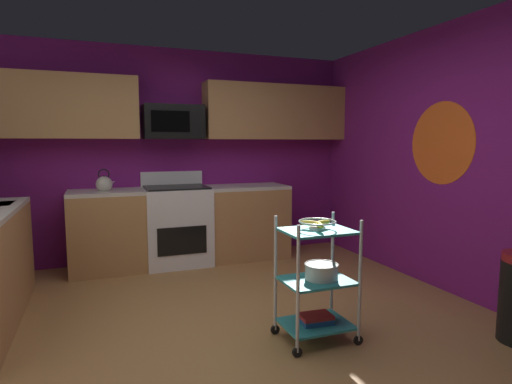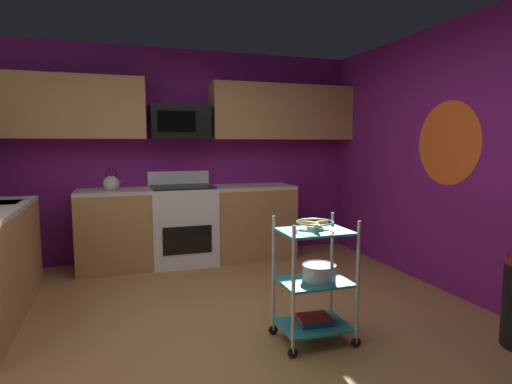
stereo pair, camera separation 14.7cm
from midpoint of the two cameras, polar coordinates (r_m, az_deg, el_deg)
name	(u,v)px [view 2 (the right image)]	position (r m, az deg, el deg)	size (l,w,h in m)	color
floor	(238,337)	(3.40, -1.10, -19.00)	(4.40, 4.80, 0.04)	#A87542
wall_back	(185,155)	(5.44, -8.81, 4.94)	(4.52, 0.06, 2.60)	#751970
wall_right	(478,160)	(4.30, 28.62, 3.80)	(0.06, 4.80, 2.60)	#751970
wall_flower_decal	(448,143)	(4.51, 25.33, 5.98)	(0.81, 0.81, 0.00)	#E5591E
counter_run	(121,239)	(4.61, -16.90, -6.05)	(3.49, 2.50, 0.92)	#B27F4C
oven_range	(183,224)	(5.19, -9.02, -4.27)	(0.76, 0.65, 1.10)	white
upper_cabinets	(188,110)	(5.26, -8.34, 10.89)	(4.40, 0.33, 0.70)	#B27F4C
microwave	(180,122)	(5.21, -9.47, 9.26)	(0.70, 0.39, 0.40)	black
rolling_cart	(314,281)	(3.17, 9.18, -11.80)	(0.56, 0.40, 0.91)	silver
fruit_bowl	(315,224)	(3.07, 9.33, -4.26)	(0.27, 0.27, 0.07)	silver
mixing_bowl_large	(319,272)	(3.17, 9.86, -10.56)	(0.25, 0.25, 0.11)	silver
book_stack	(313,320)	(3.28, 9.09, -16.64)	(0.24, 0.18, 0.06)	#1E4C8C
kettle	(111,183)	(5.05, -18.14, 1.12)	(0.21, 0.18, 0.26)	beige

